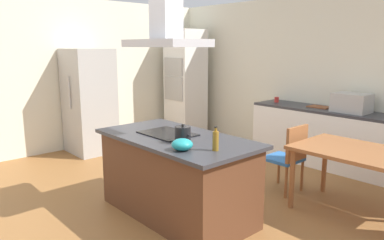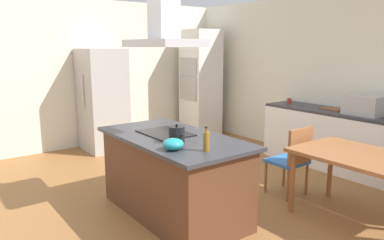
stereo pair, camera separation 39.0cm
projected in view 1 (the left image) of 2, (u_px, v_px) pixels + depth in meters
ground at (260, 182)px, 5.14m from camera, size 16.00×16.00×0.00m
wall_back at (329, 78)px, 6.02m from camera, size 7.20×0.10×2.70m
wall_left at (102, 73)px, 7.06m from camera, size 0.10×8.80×2.70m
kitchen_island at (177, 176)px, 4.07m from camera, size 1.85×0.96×0.90m
cooktop at (168, 133)px, 4.09m from camera, size 0.60×0.44×0.01m
tea_kettle at (183, 135)px, 3.70m from camera, size 0.21×0.16×0.19m
olive_oil_bottle at (216, 140)px, 3.42m from camera, size 0.06×0.06×0.23m
mixing_bowl at (182, 144)px, 3.44m from camera, size 0.20×0.20×0.11m
back_counter at (331, 138)px, 5.74m from camera, size 2.59×0.62×0.90m
countertop_microwave at (352, 103)px, 5.42m from camera, size 0.50×0.38×0.28m
coffee_mug_red at (277, 100)px, 6.41m from camera, size 0.08×0.08×0.09m
cutting_board at (320, 107)px, 5.87m from camera, size 0.34×0.24×0.02m
wall_oven_stack at (185, 83)px, 7.79m from camera, size 0.70×0.66×2.20m
refrigerator at (89, 101)px, 6.46m from camera, size 0.80×0.73×1.82m
dining_table at (362, 158)px, 3.99m from camera, size 1.40×0.90×0.75m
chair_at_left_end at (289, 154)px, 4.69m from camera, size 0.42×0.42×0.89m
range_hood at (166, 23)px, 3.86m from camera, size 0.90×0.55×0.78m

